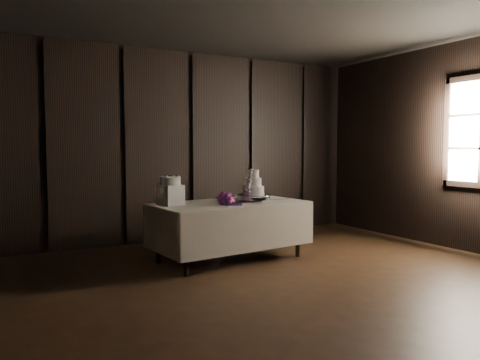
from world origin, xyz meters
The scene contains 8 objects.
room centered at (0.00, 0.00, 1.50)m, with size 6.08×7.08×3.08m.
display_table centered at (-0.18, 1.88, 0.42)m, with size 2.08×1.23×0.76m.
cake_stand centered at (0.16, 1.84, 0.81)m, with size 0.48×0.48×0.09m, color silver.
wedding_cake centered at (0.13, 1.83, 0.98)m, with size 0.32×0.28×0.33m.
bouquet centered at (-0.35, 1.68, 0.83)m, with size 0.30×0.40×0.19m, color #CE4A78, non-canonical shape.
box_pedestal centered at (-0.96, 2.00, 0.89)m, with size 0.26×0.26×0.25m, color white.
small_cake centered at (-0.96, 2.00, 1.06)m, with size 0.26×0.26×0.10m, color white.
cake_knife centered at (0.49, 1.84, 0.77)m, with size 0.37×0.02×0.01m, color silver.
Camera 1 is at (-3.00, -3.51, 1.48)m, focal length 35.00 mm.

